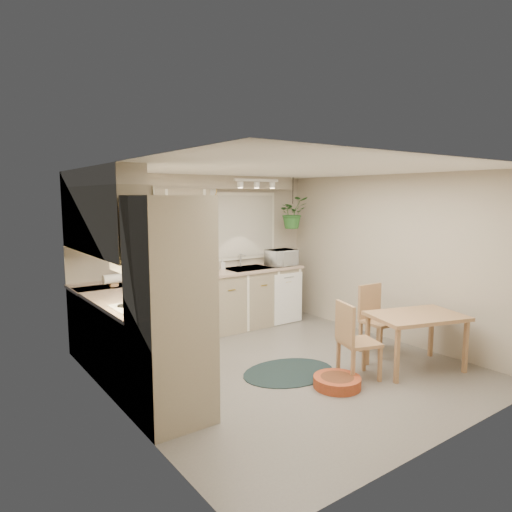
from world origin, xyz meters
name	(u,v)px	position (x,y,z in m)	size (l,w,h in m)	color
floor	(285,368)	(0.00, 0.00, 0.00)	(4.20, 4.20, 0.00)	slate
ceiling	(287,169)	(0.00, 0.00, 2.40)	(4.20, 4.20, 0.00)	white
wall_back	(200,254)	(0.00, 2.10, 1.20)	(4.00, 0.04, 2.40)	#B2A793
wall_front	(449,306)	(0.00, -2.10, 1.20)	(4.00, 0.04, 2.40)	#B2A793
wall_left	(121,292)	(-2.00, 0.00, 1.20)	(0.04, 4.20, 2.40)	#B2A793
wall_right	(392,258)	(2.00, 0.00, 1.20)	(0.04, 4.20, 2.40)	#B2A793
base_cab_left	(122,340)	(-1.70, 0.88, 0.45)	(0.60, 1.85, 0.90)	tan
base_cab_back	(199,306)	(-0.20, 1.80, 0.45)	(3.60, 0.60, 0.90)	tan
counter_left	(122,300)	(-1.69, 0.88, 0.92)	(0.64, 1.89, 0.04)	#CEAF96
counter_back	(198,275)	(-0.20, 1.79, 0.92)	(3.64, 0.64, 0.04)	#CEAF96
oven_stack	(170,311)	(-1.68, -0.38, 1.05)	(0.65, 0.65, 2.10)	tan
wall_oven_face	(201,306)	(-1.35, -0.38, 1.05)	(0.02, 0.56, 0.58)	white
upper_cab_left	(103,220)	(-1.82, 1.00, 1.83)	(0.35, 2.00, 0.75)	tan
upper_cab_back	(141,215)	(-1.00, 1.93, 1.83)	(2.00, 0.35, 0.75)	tan
soffit_left	(98,177)	(-1.85, 1.00, 2.30)	(0.30, 2.00, 0.20)	#B2A793
soffit_back	(192,182)	(-0.20, 1.95, 2.30)	(3.60, 0.30, 0.20)	#B2A793
cooktop	(142,308)	(-1.68, 0.30, 0.94)	(0.52, 0.58, 0.02)	white
range_hood	(138,264)	(-1.70, 0.30, 1.40)	(0.40, 0.60, 0.14)	white
window_blinds	(238,226)	(0.70, 2.07, 1.60)	(1.40, 0.02, 1.00)	beige
window_frame	(238,226)	(0.70, 2.08, 1.60)	(1.50, 0.02, 1.10)	white
sink	(248,271)	(0.70, 1.80, 0.90)	(0.70, 0.48, 0.10)	#A5A7AD
dishwasher_front	(288,298)	(1.30, 1.49, 0.42)	(0.58, 0.01, 0.83)	white
track_light_bar	(257,180)	(0.70, 1.55, 2.33)	(0.80, 0.04, 0.04)	white
wall_clock	(208,190)	(0.15, 2.07, 2.18)	(0.30, 0.30, 0.03)	gold
dining_table	(415,342)	(1.28, -0.93, 0.34)	(1.08, 0.72, 0.68)	tan
chair_left	(359,340)	(0.51, -0.72, 0.45)	(0.42, 0.42, 0.90)	tan
chair_back	(380,320)	(1.37, -0.32, 0.45)	(0.43, 0.43, 0.91)	tan
braided_rug	(289,372)	(-0.05, -0.14, 0.01)	(1.15, 0.86, 0.01)	black
pet_bed	(337,382)	(0.11, -0.77, 0.06)	(0.52, 0.52, 0.12)	#B43B24
microwave	(281,256)	(1.32, 1.70, 1.10)	(0.49, 0.27, 0.33)	white
soap_bottle	(222,267)	(0.32, 1.95, 0.98)	(0.08, 0.17, 0.08)	white
hanging_plant	(293,216)	(1.55, 1.70, 1.76)	(0.48, 0.53, 0.41)	#2B6327
coffee_maker	(141,270)	(-1.09, 1.80, 1.08)	(0.16, 0.20, 0.28)	black
toaster	(175,270)	(-0.57, 1.82, 1.03)	(0.29, 0.16, 0.17)	#A5A7AD
knife_block	(184,268)	(-0.41, 1.85, 1.04)	(0.09, 0.09, 0.20)	tan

